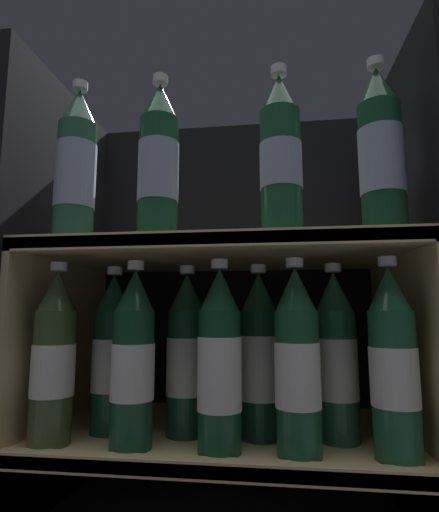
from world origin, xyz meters
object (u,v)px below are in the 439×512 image
bottle_lower_back_0 (112,355)px  bottle_upper_front_1 (158,164)px  bottle_lower_front_4 (393,365)px  bottle_upper_front_2 (281,157)px  bottle_lower_back_3 (336,359)px  bottle_lower_front_1 (133,361)px  bottle_lower_front_3 (297,364)px  bottle_lower_front_2 (220,363)px  bottle_upper_front_3 (381,153)px  bottle_upper_front_0 (76,168)px  bottle_lower_front_0 (54,359)px  bottle_lower_back_2 (259,358)px  bottle_lower_back_1 (186,357)px

bottle_lower_back_0 → bottle_upper_front_1: bearing=-37.1°
bottle_lower_front_4 → bottle_upper_front_1: bearing=180.0°
bottle_upper_front_1 → bottle_upper_front_2: size_ratio=1.00×
bottle_lower_back_0 → bottle_lower_back_3: size_ratio=1.00×
bottle_lower_front_1 → bottle_lower_front_3: size_ratio=1.00×
bottle_upper_front_2 → bottle_lower_back_3: 0.34m
bottle_upper_front_1 → bottle_lower_front_3: bearing=-0.0°
bottle_lower_front_2 → bottle_lower_front_4: same height
bottle_upper_front_2 → bottle_lower_back_0: bottle_upper_front_2 is taller
bottle_upper_front_2 → bottle_upper_front_3: same height
bottle_upper_front_2 → bottle_lower_back_0: (-0.30, 0.07, -0.32)m
bottle_lower_front_1 → bottle_lower_front_2: same height
bottle_upper_front_2 → bottle_upper_front_0: bearing=180.0°
bottle_lower_back_0 → bottle_lower_back_3: 0.38m
bottle_upper_front_3 → bottle_lower_front_1: size_ratio=1.00×
bottle_lower_front_1 → bottle_lower_front_4: (0.39, 0.00, 0.00)m
bottle_upper_front_2 → bottle_lower_front_0: (-0.36, 0.00, -0.32)m
bottle_upper_front_0 → bottle_lower_back_2: 0.45m
bottle_lower_front_0 → bottle_lower_front_4: (0.52, 0.00, -0.00)m
bottle_upper_front_1 → bottle_lower_front_3: bottle_upper_front_1 is taller
bottle_upper_front_3 → bottle_lower_back_2: (-0.19, 0.07, -0.32)m
bottle_upper_front_2 → bottle_lower_front_2: (-0.10, 0.00, -0.32)m
bottle_upper_front_1 → bottle_lower_front_1: size_ratio=1.00×
bottle_upper_front_1 → bottle_lower_front_2: bottle_upper_front_1 is taller
bottle_upper_front_2 → bottle_lower_back_0: bearing=165.9°
bottle_upper_front_3 → bottle_lower_back_3: bearing=132.2°
bottle_upper_front_1 → bottle_lower_back_0: 0.34m
bottle_upper_front_0 → bottle_lower_front_3: bearing=0.0°
bottle_upper_front_3 → bottle_lower_front_4: bearing=180.0°
bottle_upper_front_3 → bottle_lower_back_1: size_ratio=1.00×
bottle_lower_front_1 → bottle_lower_back_1: size_ratio=1.00×
bottle_upper_front_3 → bottle_lower_back_1: bearing=166.8°
bottle_lower_front_3 → bottle_lower_front_4: bearing=0.0°
bottle_upper_front_0 → bottle_lower_back_0: bearing=58.7°
bottle_upper_front_3 → bottle_lower_front_0: 0.61m
bottle_upper_front_0 → bottle_lower_back_2: bearing=13.8°
bottle_lower_back_2 → bottle_lower_front_0: bearing=-167.0°
bottle_upper_front_0 → bottle_upper_front_3: same height
bottle_lower_front_1 → bottle_lower_front_3: (0.25, 0.00, -0.00)m
bottle_upper_front_1 → bottle_lower_back_0: bottle_upper_front_1 is taller
bottle_upper_front_3 → bottle_lower_front_1: bottle_upper_front_3 is taller
bottle_lower_front_4 → bottle_lower_back_3: size_ratio=1.00×
bottle_upper_front_1 → bottle_lower_front_0: size_ratio=1.00×
bottle_lower_front_1 → bottle_lower_back_2: 0.21m
bottle_upper_front_0 → bottle_lower_front_1: (0.11, 0.00, -0.32)m
bottle_lower_front_4 → bottle_lower_back_2: same height
bottle_lower_front_2 → bottle_lower_back_0: (-0.20, 0.07, 0.00)m
bottle_upper_front_2 → bottle_lower_front_3: size_ratio=1.00×
bottle_lower_front_0 → bottle_lower_back_3: 0.46m
bottle_upper_front_0 → bottle_lower_front_0: bearing=-180.0°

